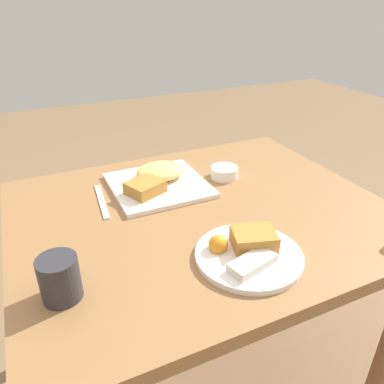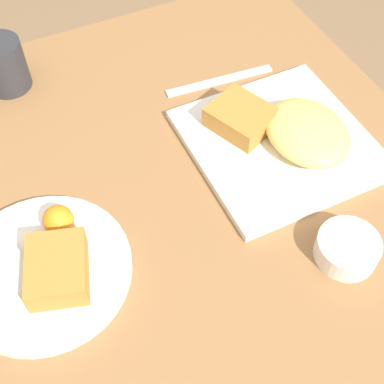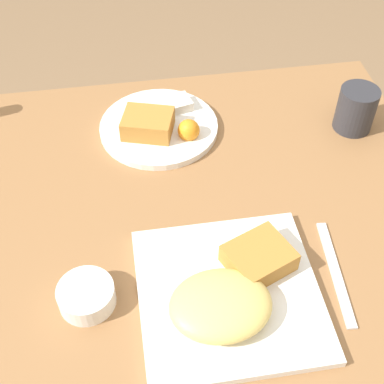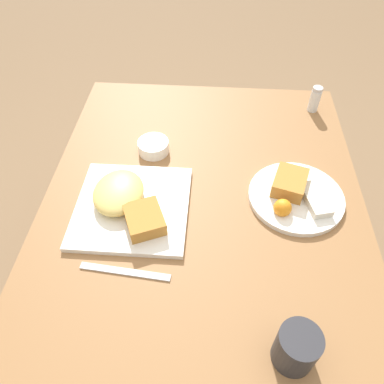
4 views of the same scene
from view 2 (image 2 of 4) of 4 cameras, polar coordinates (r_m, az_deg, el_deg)
ground_plane at (r=1.44m, az=0.41°, el=-18.56°), size 8.00×8.00×0.00m
dining_table at (r=0.86m, az=0.64°, el=-5.32°), size 1.00×0.82×0.72m
plate_square_near at (r=0.87m, az=9.84°, el=5.98°), size 0.28×0.28×0.06m
plate_oval_far at (r=0.75m, az=-15.48°, el=-7.58°), size 0.24×0.24×0.05m
sauce_ramekin at (r=0.77m, az=16.24°, el=-5.78°), size 0.09×0.09×0.04m
butter_knife at (r=0.98m, az=2.98°, el=11.77°), size 0.03×0.20×0.00m
coffee_mug at (r=1.00m, az=-19.48°, el=12.66°), size 0.08×0.08×0.09m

